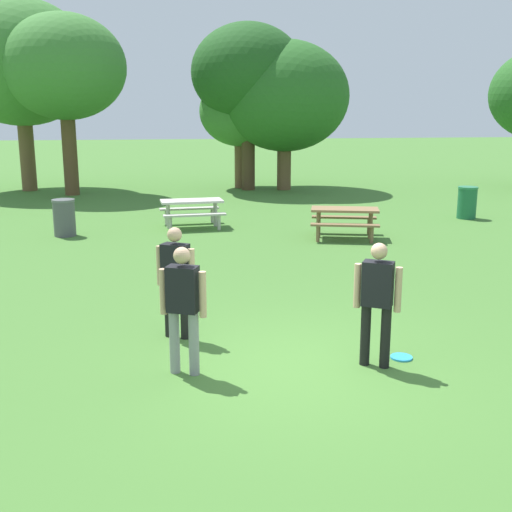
% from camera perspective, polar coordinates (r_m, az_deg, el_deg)
% --- Properties ---
extents(ground_plane, '(120.00, 120.00, 0.00)m').
position_cam_1_polar(ground_plane, '(8.45, 3.71, -9.82)').
color(ground_plane, '#447530').
extents(person_thrower, '(0.54, 0.38, 1.64)m').
position_cam_1_polar(person_thrower, '(9.24, -7.17, -1.70)').
color(person_thrower, black).
rests_on(person_thrower, ground).
extents(person_catcher, '(0.54, 0.38, 1.64)m').
position_cam_1_polar(person_catcher, '(8.29, 10.75, -3.57)').
color(person_catcher, black).
rests_on(person_catcher, ground).
extents(person_bystander, '(0.57, 0.35, 1.64)m').
position_cam_1_polar(person_bystander, '(7.97, -6.52, -4.11)').
color(person_bystander, gray).
rests_on(person_bystander, ground).
extents(frisbee, '(0.29, 0.29, 0.03)m').
position_cam_1_polar(frisbee, '(8.91, 12.84, -8.80)').
color(frisbee, '#2D9EDB').
rests_on(frisbee, ground).
extents(picnic_table_near, '(1.99, 1.79, 0.77)m').
position_cam_1_polar(picnic_table_near, '(16.53, 7.91, 3.53)').
color(picnic_table_near, olive).
rests_on(picnic_table_near, ground).
extents(picnic_table_far, '(1.83, 1.58, 0.77)m').
position_cam_1_polar(picnic_table_far, '(17.94, -5.75, 4.34)').
color(picnic_table_far, beige).
rests_on(picnic_table_far, ground).
extents(trash_can_beside_table, '(0.59, 0.59, 0.96)m').
position_cam_1_polar(trash_can_beside_table, '(20.33, 18.31, 4.55)').
color(trash_can_beside_table, '#1E663D').
rests_on(trash_can_beside_table, ground).
extents(trash_can_further_along, '(0.59, 0.59, 0.96)m').
position_cam_1_polar(trash_can_further_along, '(17.39, -16.73, 3.30)').
color(trash_can_further_along, '#515156').
rests_on(trash_can_further_along, ground).
extents(tree_tall_left, '(5.69, 5.69, 7.39)m').
position_cam_1_polar(tree_tall_left, '(27.31, -20.32, 15.86)').
color(tree_tall_left, brown).
rests_on(tree_tall_left, ground).
extents(tree_broad_center, '(4.52, 4.52, 6.65)m').
position_cam_1_polar(tree_broad_center, '(25.42, -16.73, 15.78)').
color(tree_broad_center, brown).
rests_on(tree_broad_center, ground).
extents(tree_far_right, '(3.33, 3.33, 4.53)m').
position_cam_1_polar(tree_far_right, '(26.62, -1.41, 12.72)').
color(tree_far_right, brown).
rests_on(tree_far_right, ground).
extents(tree_slender_mid, '(4.46, 4.46, 6.50)m').
position_cam_1_polar(tree_slender_mid, '(25.98, -0.72, 15.99)').
color(tree_slender_mid, '#4C3823').
rests_on(tree_slender_mid, ground).
extents(tree_back_left, '(5.10, 5.10, 5.87)m').
position_cam_1_polar(tree_back_left, '(26.05, 2.58, 14.02)').
color(tree_back_left, brown).
rests_on(tree_back_left, ground).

